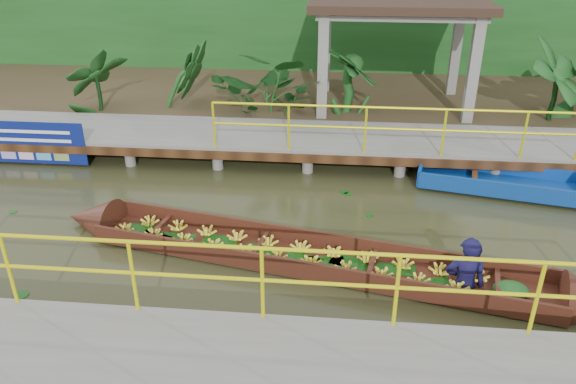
{
  "coord_description": "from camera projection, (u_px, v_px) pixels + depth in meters",
  "views": [
    {
      "loc": [
        1.62,
        -8.52,
        5.17
      ],
      "look_at": [
        0.78,
        0.5,
        0.6
      ],
      "focal_mm": 35.0,
      "sensor_mm": 36.0,
      "label": 1
    }
  ],
  "objects": [
    {
      "name": "tropical_plants",
      "position": [
        340.0,
        81.0,
        14.01
      ],
      "size": [
        14.43,
        1.43,
        1.79
      ],
      "color": "#154215",
      "rests_on": "ground"
    },
    {
      "name": "far_dock",
      "position": [
        267.0,
        138.0,
        12.87
      ],
      "size": [
        16.0,
        2.06,
        1.66
      ],
      "color": "slate",
      "rests_on": "ground"
    },
    {
      "name": "moored_blue_boat",
      "position": [
        550.0,
        189.0,
        11.22
      ],
      "size": [
        3.98,
        1.75,
        0.92
      ],
      "rotation": [
        0.0,
        0.0,
        -0.21
      ],
      "color": "navy",
      "rests_on": "ground"
    },
    {
      "name": "blue_banner",
      "position": [
        17.0,
        142.0,
        12.45
      ],
      "size": [
        3.14,
        0.04,
        0.98
      ],
      "color": "navy",
      "rests_on": "ground"
    },
    {
      "name": "land_strip",
      "position": [
        284.0,
        96.0,
        16.6
      ],
      "size": [
        30.0,
        8.0,
        0.45
      ],
      "primitive_type": "cube",
      "color": "#372C1B",
      "rests_on": "ground"
    },
    {
      "name": "vendor_boat",
      "position": [
        335.0,
        256.0,
        8.94
      ],
      "size": [
        9.28,
        2.81,
        2.1
      ],
      "rotation": [
        0.0,
        0.0,
        -0.21
      ],
      "color": "#3A1D0F",
      "rests_on": "ground"
    },
    {
      "name": "pavilion",
      "position": [
        397.0,
        14.0,
        14.12
      ],
      "size": [
        4.4,
        3.0,
        3.0
      ],
      "color": "slate",
      "rests_on": "ground"
    },
    {
      "name": "ground",
      "position": [
        242.0,
        233.0,
        10.04
      ],
      "size": [
        80.0,
        80.0,
        0.0
      ],
      "primitive_type": "plane",
      "color": "#2E3018",
      "rests_on": "ground"
    },
    {
      "name": "foliage_backdrop",
      "position": [
        292.0,
        20.0,
        18.03
      ],
      "size": [
        30.0,
        0.8,
        4.0
      ],
      "primitive_type": "cube",
      "color": "#154215",
      "rests_on": "ground"
    }
  ]
}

